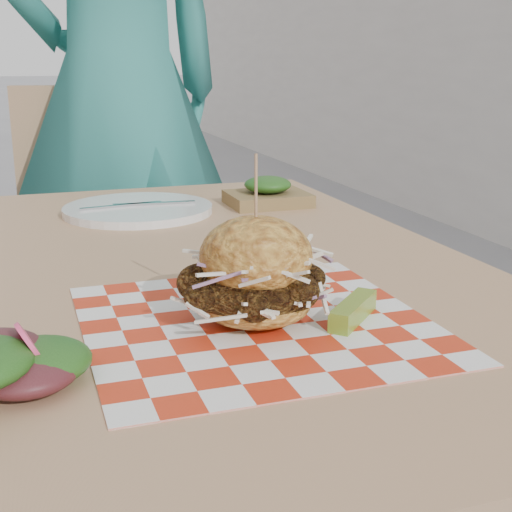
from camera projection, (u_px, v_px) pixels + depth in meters
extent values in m
imported|color=teal|center=(119.00, 88.00, 1.96)|extent=(0.78, 0.62, 1.88)
cube|color=tan|center=(181.00, 277.00, 0.99)|extent=(0.80, 1.20, 0.04)
cylinder|color=#333338|center=(275.00, 350.00, 1.69)|extent=(0.05, 0.05, 0.71)
cube|color=tan|center=(108.00, 282.00, 1.89)|extent=(0.51, 0.51, 0.04)
cube|color=tan|center=(111.00, 176.00, 2.01)|extent=(0.42, 0.14, 0.50)
cylinder|color=#333338|center=(32.00, 396.00, 1.76)|extent=(0.03, 0.03, 0.43)
cylinder|color=#333338|center=(177.00, 390.00, 1.79)|extent=(0.03, 0.03, 0.43)
cylinder|color=#333338|center=(58.00, 340.00, 2.11)|extent=(0.03, 0.03, 0.43)
cylinder|color=#333338|center=(180.00, 336.00, 2.14)|extent=(0.03, 0.03, 0.43)
cube|color=red|center=(256.00, 322.00, 0.76)|extent=(0.36, 0.36, 0.00)
ellipsoid|color=gold|center=(256.00, 304.00, 0.76)|extent=(0.12, 0.12, 0.04)
ellipsoid|color=brown|center=(256.00, 289.00, 0.75)|extent=(0.13, 0.12, 0.06)
ellipsoid|color=gold|center=(256.00, 256.00, 0.74)|extent=(0.12, 0.12, 0.08)
cylinder|color=tan|center=(256.00, 198.00, 0.73)|extent=(0.00, 0.00, 0.09)
cube|color=olive|center=(353.00, 311.00, 0.76)|extent=(0.08, 0.08, 0.02)
ellipsoid|color=#3F1419|center=(49.00, 372.00, 0.61)|extent=(0.08, 0.08, 0.03)
ellipsoid|color=#174213|center=(15.00, 364.00, 0.63)|extent=(0.08, 0.08, 0.03)
ellipsoid|color=#3F1419|center=(15.00, 391.00, 0.58)|extent=(0.08, 0.08, 0.03)
cylinder|color=#FF467C|center=(31.00, 344.00, 0.62)|extent=(0.05, 0.05, 0.04)
cylinder|color=white|center=(138.00, 209.00, 1.30)|extent=(0.27, 0.27, 0.01)
cube|color=silver|center=(121.00, 206.00, 1.28)|extent=(0.15, 0.03, 0.00)
cube|color=silver|center=(154.00, 204.00, 1.30)|extent=(0.15, 0.03, 0.00)
cube|color=olive|center=(268.00, 199.00, 1.37)|extent=(0.15, 0.12, 0.02)
ellipsoid|color=#174213|center=(268.00, 185.00, 1.36)|extent=(0.09, 0.09, 0.03)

